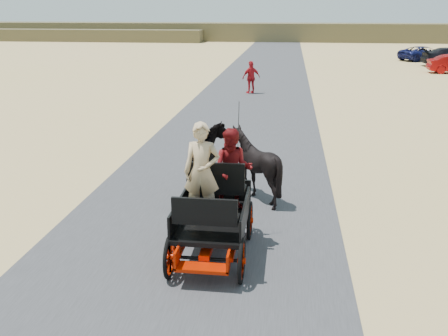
# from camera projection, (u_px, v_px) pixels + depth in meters

# --- Properties ---
(ground) EXTENTS (140.00, 140.00, 0.00)m
(ground) POSITION_uv_depth(u_px,v_px,m) (199.00, 223.00, 10.74)
(ground) COLOR tan
(road) EXTENTS (6.00, 140.00, 0.01)m
(road) POSITION_uv_depth(u_px,v_px,m) (199.00, 223.00, 10.74)
(road) COLOR #38383A
(road) RESTS_ON ground
(ridge_far) EXTENTS (140.00, 6.00, 2.40)m
(ridge_far) POSITION_uv_depth(u_px,v_px,m) (278.00, 32.00, 68.88)
(ridge_far) COLOR brown
(ridge_far) RESTS_ON ground
(ridge_near) EXTENTS (40.00, 4.00, 1.60)m
(ridge_near) POSITION_uv_depth(u_px,v_px,m) (60.00, 35.00, 68.93)
(ridge_near) COLOR brown
(ridge_near) RESTS_ON ground
(carriage) EXTENTS (1.30, 2.40, 0.72)m
(carriage) POSITION_uv_depth(u_px,v_px,m) (213.00, 237.00, 9.28)
(carriage) COLOR black
(carriage) RESTS_ON ground
(horse_left) EXTENTS (0.91, 2.01, 1.70)m
(horse_left) POSITION_uv_depth(u_px,v_px,m) (209.00, 163.00, 12.03)
(horse_left) COLOR black
(horse_left) RESTS_ON ground
(horse_right) EXTENTS (1.37, 1.54, 1.70)m
(horse_right) POSITION_uv_depth(u_px,v_px,m) (254.00, 165.00, 11.89)
(horse_right) COLOR black
(horse_right) RESTS_ON ground
(driver_man) EXTENTS (0.66, 0.43, 1.80)m
(driver_man) POSITION_uv_depth(u_px,v_px,m) (202.00, 172.00, 8.97)
(driver_man) COLOR tan
(driver_man) RESTS_ON carriage
(passenger_woman) EXTENTS (0.77, 0.60, 1.58)m
(passenger_woman) POSITION_uv_depth(u_px,v_px,m) (233.00, 169.00, 9.46)
(passenger_woman) COLOR #660C0F
(passenger_woman) RESTS_ON carriage
(pedestrian) EXTENTS (1.08, 0.87, 1.73)m
(pedestrian) POSITION_uv_depth(u_px,v_px,m) (251.00, 77.00, 26.72)
(pedestrian) COLOR #B0141C
(pedestrian) RESTS_ON ground
(car_d) EXTENTS (4.83, 3.85, 1.22)m
(car_d) POSITION_uv_depth(u_px,v_px,m) (424.00, 53.00, 43.45)
(car_d) COLOR navy
(car_d) RESTS_ON ground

